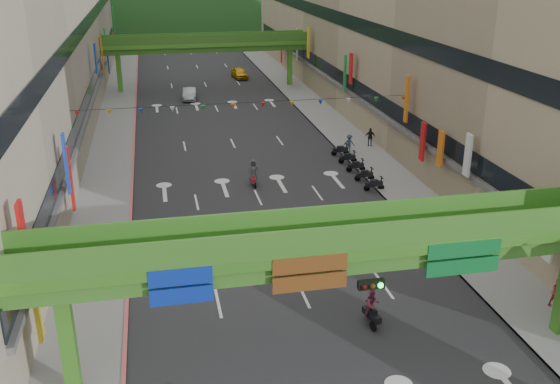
# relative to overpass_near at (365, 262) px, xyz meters

# --- Properties ---
(road_slab) EXTENTS (18.00, 140.00, 0.02)m
(road_slab) POSITION_rel_overpass_near_xyz_m (-0.93, 44.62, -5.20)
(road_slab) COLOR #28282B
(road_slab) RESTS_ON ground
(sidewalk_left) EXTENTS (4.00, 140.00, 0.15)m
(sidewalk_left) POSITION_rel_overpass_near_xyz_m (-11.93, 44.62, -5.13)
(sidewalk_left) COLOR gray
(sidewalk_left) RESTS_ON ground
(sidewalk_right) EXTENTS (4.00, 140.00, 0.15)m
(sidewalk_right) POSITION_rel_overpass_near_xyz_m (10.07, 44.62, -5.13)
(sidewalk_right) COLOR gray
(sidewalk_right) RESTS_ON ground
(curb_left) EXTENTS (0.20, 140.00, 0.18)m
(curb_left) POSITION_rel_overpass_near_xyz_m (-10.03, 44.62, -5.12)
(curb_left) COLOR #CC5959
(curb_left) RESTS_ON ground
(curb_right) EXTENTS (0.20, 140.00, 0.18)m
(curb_right) POSITION_rel_overpass_near_xyz_m (8.17, 44.62, -5.12)
(curb_right) COLOR gray
(curb_right) RESTS_ON ground
(building_row_left) EXTENTS (12.80, 95.00, 19.00)m
(building_row_left) POSITION_rel_overpass_near_xyz_m (-19.86, 44.62, 4.25)
(building_row_left) COLOR #9E937F
(building_row_left) RESTS_ON ground
(building_row_right) EXTENTS (12.80, 95.00, 19.00)m
(building_row_right) POSITION_rel_overpass_near_xyz_m (18.00, 44.62, 4.25)
(building_row_right) COLOR gray
(building_row_right) RESTS_ON ground
(overpass_near) EXTENTS (28.00, 12.27, 7.10)m
(overpass_near) POSITION_rel_overpass_near_xyz_m (0.00, 0.00, 0.00)
(overpass_near) COLOR #4C9E2D
(overpass_near) RESTS_ON ground
(overpass_far) EXTENTS (28.00, 2.20, 7.10)m
(overpass_far) POSITION_rel_overpass_near_xyz_m (-0.93, 59.62, 0.20)
(overpass_far) COLOR #4C9E2D
(overpass_far) RESTS_ON ground
(hill_left) EXTENTS (168.00, 140.00, 112.00)m
(hill_left) POSITION_rel_overpass_near_xyz_m (-15.93, 154.62, -5.21)
(hill_left) COLOR #1C4419
(hill_left) RESTS_ON ground
(hill_right) EXTENTS (208.00, 176.00, 128.00)m
(hill_right) POSITION_rel_overpass_near_xyz_m (24.07, 174.62, -5.21)
(hill_right) COLOR #1C4419
(hill_right) RESTS_ON ground
(bunting_string) EXTENTS (26.00, 0.36, 0.47)m
(bunting_string) POSITION_rel_overpass_near_xyz_m (-0.93, 24.62, 0.75)
(bunting_string) COLOR black
(bunting_string) RESTS_ON ground
(scooter_rider_mid) EXTENTS (0.85, 1.59, 1.90)m
(scooter_rider_mid) POSITION_rel_overpass_near_xyz_m (1.64, 3.13, -4.23)
(scooter_rider_mid) COLOR black
(scooter_rider_mid) RESTS_ON ground
(scooter_rider_far) EXTENTS (0.91, 1.60, 2.10)m
(scooter_rider_far) POSITION_rel_overpass_near_xyz_m (-0.85, 23.18, -4.14)
(scooter_rider_far) COLOR maroon
(scooter_rider_far) RESTS_ON ground
(parked_scooter_row) EXTENTS (1.60, 9.35, 1.08)m
(parked_scooter_row) POSITION_rel_overpass_near_xyz_m (7.87, 24.62, -4.68)
(parked_scooter_row) COLOR black
(parked_scooter_row) RESTS_ON ground
(car_silver) EXTENTS (2.01, 4.53, 1.44)m
(car_silver) POSITION_rel_overpass_near_xyz_m (-3.59, 53.95, -4.48)
(car_silver) COLOR #96959D
(car_silver) RESTS_ON ground
(car_yellow) EXTENTS (2.24, 4.51, 1.48)m
(car_yellow) POSITION_rel_overpass_near_xyz_m (4.22, 66.02, -4.47)
(car_yellow) COLOR gold
(car_yellow) RESTS_ON ground
(pedestrian_red) EXTENTS (0.85, 0.73, 1.52)m
(pedestrian_red) POSITION_rel_overpass_near_xyz_m (11.27, 2.62, -4.45)
(pedestrian_red) COLOR #C0303F
(pedestrian_red) RESTS_ON ground
(pedestrian_dark) EXTENTS (1.04, 0.62, 1.66)m
(pedestrian_dark) POSITION_rel_overpass_near_xyz_m (11.27, 30.92, -4.37)
(pedestrian_dark) COLOR black
(pedestrian_dark) RESTS_ON ground
(pedestrian_blue) EXTENTS (0.86, 0.74, 1.56)m
(pedestrian_blue) POSITION_rel_overpass_near_xyz_m (8.87, 29.61, -4.43)
(pedestrian_blue) COLOR #2D3E51
(pedestrian_blue) RESTS_ON ground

